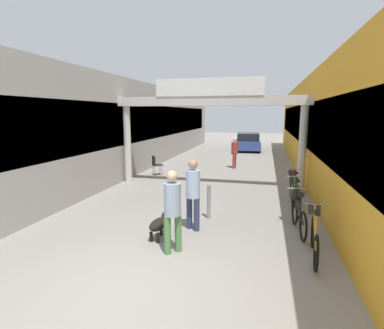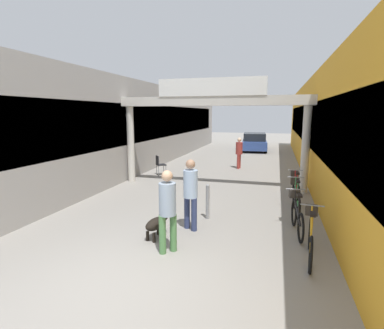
{
  "view_description": "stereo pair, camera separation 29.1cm",
  "coord_description": "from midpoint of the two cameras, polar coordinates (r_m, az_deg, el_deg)",
  "views": [
    {
      "loc": [
        2.08,
        -4.09,
        2.79
      ],
      "look_at": [
        0.0,
        4.34,
        1.3
      ],
      "focal_mm": 28.0,
      "sensor_mm": 36.0,
      "label": 1
    },
    {
      "loc": [
        2.36,
        -4.01,
        2.79
      ],
      "look_at": [
        0.0,
        4.34,
        1.3
      ],
      "focal_mm": 28.0,
      "sensor_mm": 36.0,
      "label": 2
    }
  ],
  "objects": [
    {
      "name": "ground_plane",
      "position": [
        5.39,
        -11.92,
        -21.62
      ],
      "size": [
        80.0,
        80.0,
        0.0
      ],
      "primitive_type": "plane",
      "color": "gray"
    },
    {
      "name": "storefront_left",
      "position": [
        16.74,
        -10.21,
        7.3
      ],
      "size": [
        3.0,
        26.0,
        4.25
      ],
      "color": "#9E9993",
      "rests_on": "ground_plane"
    },
    {
      "name": "storefront_right",
      "position": [
        15.33,
        26.74,
        6.22
      ],
      "size": [
        3.0,
        26.0,
        4.25
      ],
      "color": "gold",
      "rests_on": "ground_plane"
    },
    {
      "name": "arcade_sign_gateway",
      "position": [
        11.24,
        4.47,
        10.06
      ],
      "size": [
        7.4,
        0.47,
        4.05
      ],
      "color": "beige",
      "rests_on": "ground_plane"
    },
    {
      "name": "pedestrian_with_dog",
      "position": [
        6.0,
        -3.28,
        -7.93
      ],
      "size": [
        0.48,
        0.48,
        1.69
      ],
      "color": "#4C7F47",
      "rests_on": "ground_plane"
    },
    {
      "name": "pedestrian_companion",
      "position": [
        7.15,
        0.88,
        -4.86
      ],
      "size": [
        0.46,
        0.46,
        1.72
      ],
      "color": "navy",
      "rests_on": "ground_plane"
    },
    {
      "name": "pedestrian_carrying_crate",
      "position": [
        15.43,
        9.49,
        2.54
      ],
      "size": [
        0.38,
        0.39,
        1.58
      ],
      "color": "#99332D",
      "rests_on": "ground_plane"
    },
    {
      "name": "dog_on_leash",
      "position": [
        6.91,
        -5.37,
        -11.01
      ],
      "size": [
        0.44,
        0.78,
        0.55
      ],
      "color": "black",
      "rests_on": "ground_plane"
    },
    {
      "name": "bicycle_orange_nearest",
      "position": [
        6.45,
        22.91,
        -12.44
      ],
      "size": [
        0.46,
        1.69,
        0.98
      ],
      "color": "black",
      "rests_on": "ground_plane"
    },
    {
      "name": "bicycle_black_second",
      "position": [
        7.63,
        20.35,
        -8.85
      ],
      "size": [
        0.46,
        1.69,
        0.98
      ],
      "color": "black",
      "rests_on": "ground_plane"
    },
    {
      "name": "bicycle_green_third",
      "position": [
        9.05,
        20.09,
        -5.94
      ],
      "size": [
        0.46,
        1.69,
        0.98
      ],
      "color": "black",
      "rests_on": "ground_plane"
    },
    {
      "name": "bicycle_red_farthest",
      "position": [
        10.17,
        19.95,
        -4.24
      ],
      "size": [
        0.46,
        1.69,
        0.98
      ],
      "color": "black",
      "rests_on": "ground_plane"
    },
    {
      "name": "bollard_post_metal",
      "position": [
        8.03,
        4.04,
        -7.0
      ],
      "size": [
        0.1,
        0.1,
        0.94
      ],
      "color": "gray",
      "rests_on": "ground_plane"
    },
    {
      "name": "cafe_chair_black_nearer",
      "position": [
        13.7,
        -5.61,
        0.23
      ],
      "size": [
        0.56,
        0.56,
        0.89
      ],
      "color": "gray",
      "rests_on": "ground_plane"
    },
    {
      "name": "parked_car_blue",
      "position": [
        23.22,
        12.15,
        4.2
      ],
      "size": [
        2.05,
        4.12,
        1.33
      ],
      "color": "#2D478C",
      "rests_on": "ground_plane"
    }
  ]
}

